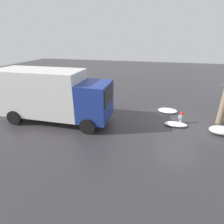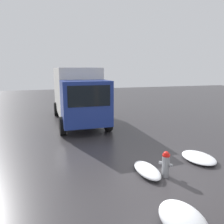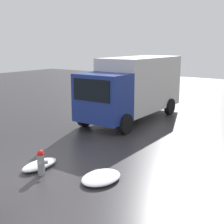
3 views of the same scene
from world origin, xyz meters
name	(u,v)px [view 2 (image 2 of 3)]	position (x,y,z in m)	size (l,w,h in m)	color
ground_plane	(165,176)	(0.00, 0.00, 0.00)	(60.00, 60.00, 0.00)	#333033
fire_hydrant	(166,164)	(0.00, 0.00, 0.41)	(0.38, 0.36, 0.79)	gray
delivery_truck	(77,93)	(7.92, 1.45, 1.75)	(7.07, 2.64, 3.23)	navy
snow_pile_by_hydrant	(147,170)	(0.33, 0.44, 0.11)	(1.34, 0.63, 0.22)	white
snow_pile_curbside	(199,157)	(0.71, -1.75, 0.10)	(1.37, 1.00, 0.19)	white
snow_pile_by_tree	(183,220)	(-2.04, 0.82, 0.22)	(1.23, 0.83, 0.43)	white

